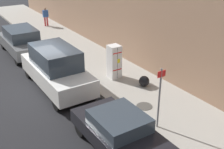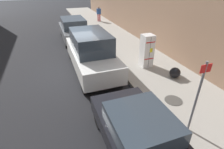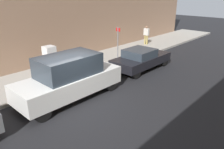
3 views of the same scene
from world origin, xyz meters
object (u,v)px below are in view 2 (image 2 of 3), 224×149
object	(u,v)px
trash_bag	(175,73)
parked_van_white	(91,52)
pedestrian_standing_near	(99,13)
parked_sedan_dark	(143,139)
parked_suv_gray	(74,29)
discarded_refrigerator	(147,51)
street_sign_post	(198,95)

from	to	relation	value
trash_bag	parked_van_white	bearing A→B (deg)	-34.82
pedestrian_standing_near	parked_sedan_dark	size ratio (longest dim) A/B	0.36
parked_van_white	parked_sedan_dark	distance (m)	5.74
parked_suv_gray	parked_sedan_dark	distance (m)	11.59
discarded_refrigerator	parked_van_white	size ratio (longest dim) A/B	0.34
street_sign_post	parked_van_white	size ratio (longest dim) A/B	0.47
parked_sedan_dark	trash_bag	bearing A→B (deg)	-137.93
trash_bag	parked_sedan_dark	size ratio (longest dim) A/B	0.12
street_sign_post	parked_suv_gray	xyz separation A→B (m)	(1.83, -11.36, -0.65)
pedestrian_standing_near	parked_van_white	world-z (taller)	parked_van_white
street_sign_post	parked_sedan_dark	distance (m)	2.03
discarded_refrigerator	parked_sedan_dark	bearing A→B (deg)	59.50
street_sign_post	trash_bag	size ratio (longest dim) A/B	4.65
pedestrian_standing_near	parked_sedan_dark	distance (m)	17.41
pedestrian_standing_near	discarded_refrigerator	bearing A→B (deg)	90.38
street_sign_post	trash_bag	distance (m)	3.66
parked_suv_gray	pedestrian_standing_near	bearing A→B (deg)	-124.26
street_sign_post	discarded_refrigerator	bearing A→B (deg)	-102.85
parked_suv_gray	parked_sedan_dark	xyz separation A→B (m)	(-0.00, 11.59, -0.19)
parked_van_white	parked_sedan_dark	size ratio (longest dim) A/B	1.19
pedestrian_standing_near	street_sign_post	bearing A→B (deg)	87.79
pedestrian_standing_near	trash_bag	bearing A→B (deg)	93.67
trash_bag	pedestrian_standing_near	bearing A→B (deg)	-90.46
discarded_refrigerator	pedestrian_standing_near	xyz separation A→B (m)	(-0.79, -12.08, 0.01)
trash_bag	parked_sedan_dark	xyz separation A→B (m)	(3.59, 3.24, 0.28)
pedestrian_standing_near	parked_van_white	distance (m)	11.87
pedestrian_standing_near	parked_sedan_dark	bearing A→B (deg)	81.87
street_sign_post	parked_suv_gray	size ratio (longest dim) A/B	0.52
trash_bag	parked_suv_gray	xyz separation A→B (m)	(3.59, -8.35, 0.46)
trash_bag	parked_van_white	size ratio (longest dim) A/B	0.10
discarded_refrigerator	street_sign_post	xyz separation A→B (m)	(1.07, 4.71, 0.49)
discarded_refrigerator	street_sign_post	size ratio (longest dim) A/B	0.72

